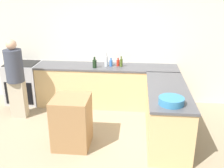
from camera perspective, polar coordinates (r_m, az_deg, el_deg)
name	(u,v)px	position (r m, az deg, el deg)	size (l,w,h in m)	color
ground_plane	(94,150)	(4.51, -3.99, -14.11)	(14.00, 14.00, 0.00)	tan
wall_back	(108,44)	(5.99, -0.86, 8.77)	(8.00, 0.06, 2.70)	silver
counter_back	(107,86)	(5.90, -1.20, -0.38)	(3.11, 0.67, 0.93)	#D6B27A
counter_peninsula	(166,113)	(4.75, 11.72, -6.17)	(0.69, 1.88, 0.93)	#D6B27A
range_oven	(24,83)	(6.41, -18.63, 0.29)	(0.75, 0.64, 0.94)	#ADADB2
island_table	(72,122)	(4.47, -8.74, -8.14)	(0.60, 0.60, 0.87)	#997047
mixing_bowl	(171,101)	(3.95, 12.79, -3.61)	(0.38, 0.38, 0.11)	teal
water_bottle_blue	(111,63)	(5.72, -0.23, 4.61)	(0.07, 0.07, 0.19)	#386BB7
olive_oil_bottle	(121,63)	(5.68, 2.02, 4.69)	(0.06, 0.06, 0.23)	#475B1E
vinegar_bottle_clear	(106,61)	(5.70, -1.25, 5.03)	(0.07, 0.07, 0.30)	silver
wine_bottle_dark	(95,64)	(5.61, -3.81, 4.47)	(0.09, 0.09, 0.24)	black
hot_sauce_bottle	(118,63)	(5.74, 1.33, 4.64)	(0.07, 0.07, 0.18)	red
person_by_range	(15,77)	(5.55, -20.29, 1.49)	(0.35, 0.35, 1.62)	#ADA38E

